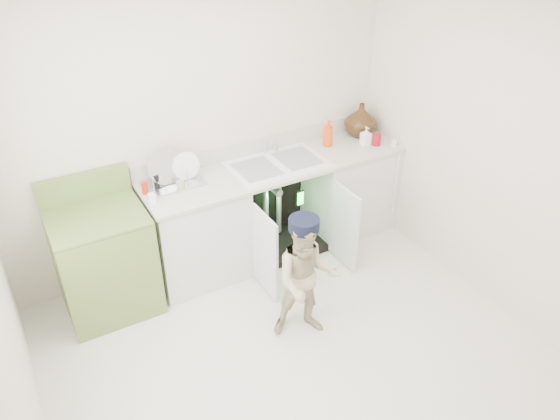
% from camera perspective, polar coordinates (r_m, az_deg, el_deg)
% --- Properties ---
extents(ground, '(3.50, 3.50, 0.00)m').
position_cam_1_polar(ground, '(4.30, 1.29, -14.25)').
color(ground, beige).
rests_on(ground, ground).
extents(room_shell, '(6.00, 5.50, 1.26)m').
position_cam_1_polar(room_shell, '(3.50, 1.53, -0.03)').
color(room_shell, beige).
rests_on(room_shell, ground).
extents(counter_run, '(2.44, 1.02, 1.22)m').
position_cam_1_polar(counter_run, '(5.05, -0.05, 0.63)').
color(counter_run, white).
rests_on(counter_run, ground).
extents(avocado_stove, '(0.72, 0.65, 1.11)m').
position_cam_1_polar(avocado_stove, '(4.59, -17.87, -5.00)').
color(avocado_stove, olive).
rests_on(avocado_stove, ground).
extents(repair_worker, '(0.73, 1.01, 1.04)m').
position_cam_1_polar(repair_worker, '(4.10, 2.78, -7.12)').
color(repair_worker, beige).
rests_on(repair_worker, ground).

